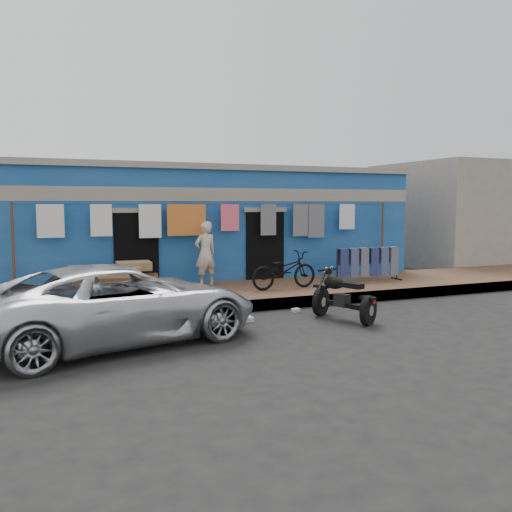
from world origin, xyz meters
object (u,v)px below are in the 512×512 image
Objects in this scene: bicycle at (284,266)px; charpoy at (114,279)px; seated_person at (205,254)px; motorcycle at (344,296)px; jeans_rack at (368,264)px; car at (119,302)px.

bicycle reaches higher than charpoy.
motorcycle is at bearing 99.55° from seated_person.
jeans_rack is at bearing 154.24° from seated_person.
charpoy is at bearing -2.89° from seated_person.
jeans_rack is (6.54, -0.49, 0.11)m from charpoy.
seated_person is 0.83× the size of jeans_rack.
seated_person is 2.04m from bicycle.
car is 4.38m from motorcycle.
bicycle is 0.78× the size of charpoy.
charpoy is (0.41, 3.51, -0.08)m from car.
jeans_rack is at bearing -4.27° from charpoy.
jeans_rack reaches higher than charpoy.
car is 7.58m from jeans_rack.
seated_person is 0.94× the size of bicycle.
bicycle is 1.06× the size of motorcycle.
jeans_rack is (4.23, -0.92, -0.35)m from seated_person.
motorcycle is at bearing 176.31° from bicycle.
bicycle is at bearing 128.49° from seated_person.
jeans_rack reaches higher than motorcycle.
car reaches higher than motorcycle.
car is at bearing -156.49° from jeans_rack.
seated_person reaches higher than jeans_rack.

